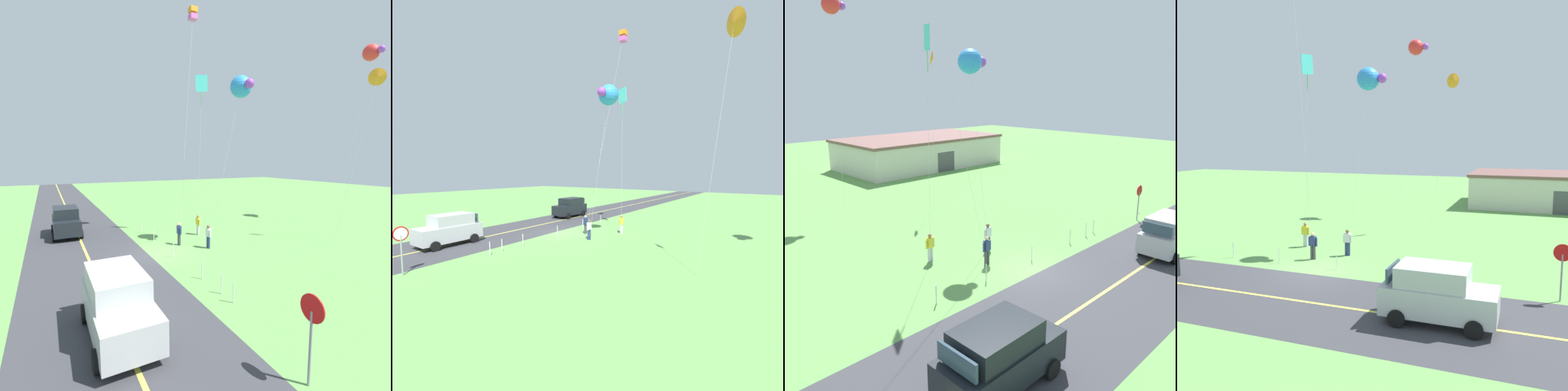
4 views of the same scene
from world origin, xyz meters
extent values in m
cube|color=#60994C|center=(0.00, 0.00, -0.05)|extent=(120.00, 120.00, 0.10)
cube|color=#38383D|center=(0.00, -4.00, 0.00)|extent=(120.00, 7.00, 0.00)
cube|color=#E5E04C|center=(0.00, -4.00, 0.01)|extent=(120.00, 0.16, 0.00)
cube|color=#B7B7BC|center=(7.62, -4.08, 0.89)|extent=(4.40, 1.90, 1.10)
cube|color=#B7B7BC|center=(7.37, -4.08, 1.84)|extent=(2.73, 1.75, 0.80)
cube|color=#334756|center=(8.45, -4.08, 1.84)|extent=(0.10, 1.62, 0.64)
cube|color=#334756|center=(5.75, -4.08, 1.84)|extent=(0.10, 1.62, 0.60)
cylinder|color=black|center=(9.05, -3.13, 0.34)|extent=(0.68, 0.22, 0.68)
cylinder|color=black|center=(9.05, -5.03, 0.34)|extent=(0.68, 0.22, 0.68)
cylinder|color=black|center=(6.19, -3.13, 0.34)|extent=(0.68, 0.22, 0.68)
cylinder|color=black|center=(6.19, -5.03, 0.34)|extent=(0.68, 0.22, 0.68)
cube|color=black|center=(-7.47, -4.81, 0.89)|extent=(4.40, 1.90, 1.10)
cube|color=black|center=(-7.72, -4.81, 1.84)|extent=(2.73, 1.75, 0.80)
cube|color=#334756|center=(-6.64, -4.81, 1.84)|extent=(0.10, 1.62, 0.64)
cube|color=#334756|center=(-9.34, -4.81, 1.84)|extent=(0.10, 1.62, 0.60)
cylinder|color=black|center=(-6.04, -3.86, 0.34)|extent=(0.68, 0.22, 0.68)
cylinder|color=black|center=(-6.04, -5.76, 0.34)|extent=(0.68, 0.22, 0.68)
cylinder|color=black|center=(-8.90, -3.86, 0.34)|extent=(0.68, 0.22, 0.68)
cylinder|color=black|center=(-8.90, -5.76, 0.34)|extent=(0.68, 0.22, 0.68)
cylinder|color=gray|center=(12.14, -0.10, 1.05)|extent=(0.08, 0.08, 2.10)
cylinder|color=red|center=(12.14, -0.10, 2.18)|extent=(0.76, 0.04, 0.76)
cylinder|color=white|center=(12.14, -0.07, 2.18)|extent=(0.62, 0.01, 0.62)
cylinder|color=#3F3F47|center=(-1.19, 2.06, 0.41)|extent=(0.16, 0.16, 0.82)
cylinder|color=#3F3F47|center=(-1.01, 2.06, 0.41)|extent=(0.16, 0.16, 0.82)
cube|color=navy|center=(-1.10, 2.06, 1.10)|extent=(0.36, 0.22, 0.56)
cylinder|color=navy|center=(-1.34, 2.06, 1.05)|extent=(0.10, 0.10, 0.52)
cylinder|color=navy|center=(-0.86, 2.06, 1.05)|extent=(0.10, 0.10, 0.52)
sphere|color=#D8AD84|center=(-1.10, 2.06, 1.49)|extent=(0.22, 0.22, 0.22)
cylinder|color=navy|center=(0.38, 3.52, 0.41)|extent=(0.16, 0.16, 0.82)
cylinder|color=navy|center=(0.56, 3.52, 0.41)|extent=(0.16, 0.16, 0.82)
cube|color=silver|center=(0.47, 3.52, 1.10)|extent=(0.36, 0.22, 0.56)
cylinder|color=silver|center=(0.23, 3.52, 1.05)|extent=(0.10, 0.10, 0.52)
cylinder|color=silver|center=(0.71, 3.52, 1.05)|extent=(0.10, 0.10, 0.52)
sphere|color=brown|center=(0.47, 3.52, 1.49)|extent=(0.22, 0.22, 0.22)
cylinder|color=silver|center=(-3.06, 4.55, 0.41)|extent=(0.16, 0.16, 0.82)
cylinder|color=silver|center=(-2.88, 4.55, 0.41)|extent=(0.16, 0.16, 0.82)
cube|color=yellow|center=(-2.97, 4.55, 1.10)|extent=(0.36, 0.22, 0.56)
cylinder|color=yellow|center=(-3.21, 4.55, 1.05)|extent=(0.10, 0.10, 0.52)
cylinder|color=yellow|center=(-2.73, 4.55, 1.05)|extent=(0.10, 0.10, 0.52)
sphere|color=#9E704C|center=(-2.97, 4.55, 1.49)|extent=(0.22, 0.22, 0.22)
cylinder|color=silver|center=(-2.23, 3.19, 8.34)|extent=(2.29, 2.28, 16.68)
cube|color=orange|center=(-3.37, 4.32, 16.92)|extent=(0.56, 0.56, 0.36)
cube|color=#D859BF|center=(-3.37, 4.32, 16.42)|extent=(0.56, 0.56, 0.36)
cylinder|color=silver|center=(0.76, 4.54, 5.34)|extent=(0.59, 2.06, 10.68)
sphere|color=#2D8CE5|center=(1.05, 5.56, 10.68)|extent=(1.40, 1.40, 1.40)
sphere|color=purple|center=(1.95, 5.56, 10.68)|extent=(0.60, 0.60, 0.60)
cylinder|color=silver|center=(-2.82, 4.61, 5.81)|extent=(0.32, 0.15, 11.61)
cube|color=#4CD8D8|center=(-2.67, 4.68, 11.61)|extent=(0.40, 0.91, 1.25)
cylinder|color=green|center=(-2.67, 4.68, 10.71)|extent=(0.04, 0.04, 1.40)
cylinder|color=silver|center=(4.19, 13.06, 5.69)|extent=(1.42, 1.45, 11.39)
cone|color=orange|center=(4.89, 13.78, 11.38)|extent=(1.03, 1.05, 1.11)
cylinder|color=silver|center=(-5.68, 0.70, 0.45)|extent=(0.05, 0.05, 0.90)
cylinder|color=silver|center=(-2.54, 0.70, 0.45)|extent=(0.05, 0.05, 0.90)
cylinder|color=silver|center=(1.05, 0.70, 0.45)|extent=(0.05, 0.05, 0.90)
cylinder|color=silver|center=(4.78, 0.70, 0.45)|extent=(0.05, 0.05, 0.90)
cylinder|color=silver|center=(6.59, 0.70, 0.45)|extent=(0.05, 0.05, 0.90)
cylinder|color=silver|center=(7.52, 0.70, 0.45)|extent=(0.05, 0.05, 0.90)
camera|label=1|loc=(17.00, -6.01, 5.99)|focal=26.60mm
camera|label=2|loc=(17.84, 15.55, 5.28)|focal=25.03mm
camera|label=3|loc=(-16.01, -12.46, 9.29)|focal=38.35mm
camera|label=4|loc=(10.68, -19.80, 7.05)|focal=39.58mm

